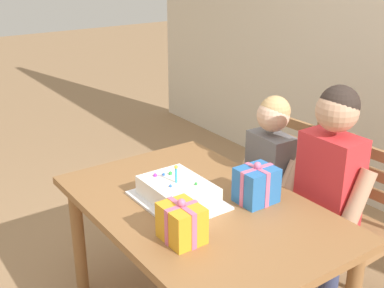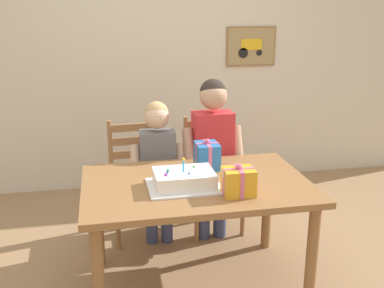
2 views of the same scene
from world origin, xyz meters
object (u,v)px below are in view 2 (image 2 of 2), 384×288
(gift_box_beside_cake, at_px, (238,182))
(child_younger, at_px, (158,160))
(child_older, at_px, (213,145))
(birthday_cake, at_px, (184,180))
(dining_table, at_px, (196,196))
(gift_box_red_large, at_px, (207,156))
(chair_left, at_px, (137,179))
(chair_right, at_px, (212,173))

(gift_box_beside_cake, relative_size, child_younger, 0.17)
(child_older, relative_size, child_younger, 1.13)
(child_older, bearing_deg, birthday_cake, -117.01)
(dining_table, distance_m, child_younger, 0.64)
(birthday_cake, xyz_separation_m, gift_box_red_large, (0.21, 0.31, 0.04))
(chair_left, bearing_deg, gift_box_beside_cake, -64.15)
(child_younger, bearing_deg, child_older, -0.05)
(gift_box_beside_cake, distance_m, chair_left, 1.21)
(child_older, distance_m, child_younger, 0.43)
(birthday_cake, bearing_deg, dining_table, 36.09)
(gift_box_beside_cake, bearing_deg, gift_box_red_large, 98.83)
(birthday_cake, relative_size, child_older, 0.35)
(gift_box_red_large, relative_size, child_older, 0.16)
(chair_left, distance_m, child_younger, 0.33)
(chair_right, bearing_deg, gift_box_beside_cake, -95.79)
(chair_right, bearing_deg, child_older, -104.37)
(child_younger, bearing_deg, gift_box_red_large, -51.95)
(gift_box_beside_cake, relative_size, chair_left, 0.21)
(dining_table, xyz_separation_m, chair_left, (-0.31, 0.81, -0.17))
(birthday_cake, xyz_separation_m, child_older, (0.35, 0.68, -0.00))
(gift_box_red_large, xyz_separation_m, child_older, (0.13, 0.37, -0.04))
(birthday_cake, height_order, gift_box_red_large, gift_box_red_large)
(gift_box_beside_cake, distance_m, chair_right, 1.11)
(gift_box_red_large, bearing_deg, chair_left, 127.38)
(gift_box_red_large, height_order, child_older, child_older)
(gift_box_red_large, distance_m, chair_right, 0.69)
(dining_table, relative_size, birthday_cake, 3.21)
(chair_left, bearing_deg, child_younger, -53.92)
(birthday_cake, bearing_deg, child_younger, 96.31)
(chair_right, bearing_deg, gift_box_red_large, -107.71)
(dining_table, bearing_deg, child_older, 67.38)
(dining_table, height_order, chair_right, chair_right)
(child_younger, bearing_deg, gift_box_beside_cake, -66.82)
(gift_box_red_large, bearing_deg, chair_right, 72.29)
(birthday_cake, distance_m, child_older, 0.76)
(dining_table, distance_m, birthday_cake, 0.18)
(dining_table, xyz_separation_m, chair_right, (0.31, 0.81, -0.17))
(birthday_cake, distance_m, chair_left, 0.95)
(birthday_cake, relative_size, child_younger, 0.39)
(gift_box_red_large, height_order, gift_box_beside_cake, gift_box_red_large)
(birthday_cake, bearing_deg, chair_left, 104.02)
(gift_box_red_large, relative_size, chair_right, 0.23)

